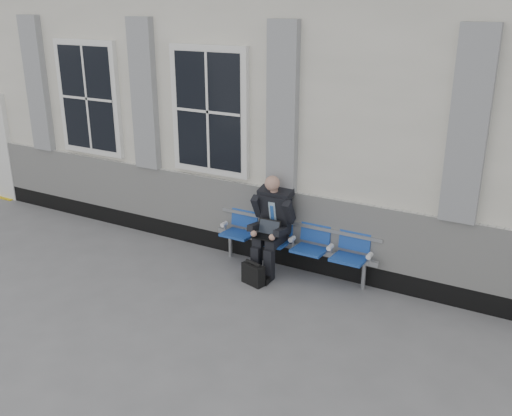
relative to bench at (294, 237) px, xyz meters
The scene contains 5 objects.
ground 2.37m from the bench, 144.92° to the right, with size 70.00×70.00×0.00m, color slate.
station_building 3.32m from the bench, 131.51° to the left, with size 14.40×4.40×4.49m.
bench is the anchor object (origin of this frame).
businessman 0.41m from the bench, 154.77° to the right, with size 0.62×0.83×1.49m.
briefcase 0.83m from the bench, 115.48° to the right, with size 0.37×0.23×0.35m.
Camera 1 is at (5.23, -5.67, 3.82)m, focal length 40.00 mm.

